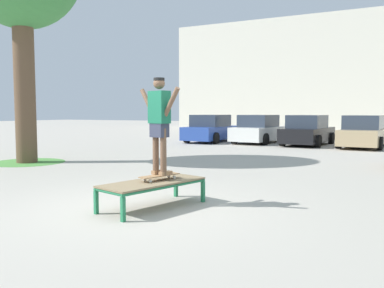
{
  "coord_description": "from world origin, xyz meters",
  "views": [
    {
      "loc": [
        3.97,
        -5.69,
        1.65
      ],
      "look_at": [
        0.25,
        1.66,
        1.0
      ],
      "focal_mm": 37.82,
      "sensor_mm": 36.0,
      "label": 1
    }
  ],
  "objects_px": {
    "skater": "(159,119)",
    "skate_box": "(153,184)",
    "car_blue": "(211,129)",
    "car_white": "(259,130)",
    "car_black": "(308,131)",
    "skateboard": "(160,176)",
    "car_tan": "(364,133)"
  },
  "relations": [
    {
      "from": "car_blue",
      "to": "skate_box",
      "type": "bearing_deg",
      "value": -69.6
    },
    {
      "from": "car_black",
      "to": "skateboard",
      "type": "bearing_deg",
      "value": -88.9
    },
    {
      "from": "car_blue",
      "to": "car_white",
      "type": "relative_size",
      "value": 0.98
    },
    {
      "from": "skater",
      "to": "car_blue",
      "type": "xyz_separation_m",
      "value": [
        -5.48,
        14.47,
        -0.84
      ]
    },
    {
      "from": "car_blue",
      "to": "car_white",
      "type": "xyz_separation_m",
      "value": [
        2.6,
        0.45,
        0.0
      ]
    },
    {
      "from": "car_white",
      "to": "car_black",
      "type": "xyz_separation_m",
      "value": [
        2.6,
        -0.29,
        0.0
      ]
    },
    {
      "from": "skater",
      "to": "car_blue",
      "type": "relative_size",
      "value": 0.4
    },
    {
      "from": "skateboard",
      "to": "skater",
      "type": "bearing_deg",
      "value": 72.64
    },
    {
      "from": "skater",
      "to": "car_tan",
      "type": "bearing_deg",
      "value": 80.84
    },
    {
      "from": "car_blue",
      "to": "skateboard",
      "type": "bearing_deg",
      "value": -69.25
    },
    {
      "from": "skateboard",
      "to": "skater",
      "type": "xyz_separation_m",
      "value": [
        0.0,
        0.0,
        0.99
      ]
    },
    {
      "from": "skater",
      "to": "car_tan",
      "type": "height_order",
      "value": "skater"
    },
    {
      "from": "skate_box",
      "to": "car_black",
      "type": "xyz_separation_m",
      "value": [
        -0.24,
        14.79,
        0.28
      ]
    },
    {
      "from": "skate_box",
      "to": "car_tan",
      "type": "height_order",
      "value": "car_tan"
    },
    {
      "from": "skater",
      "to": "car_black",
      "type": "xyz_separation_m",
      "value": [
        -0.28,
        14.63,
        -0.84
      ]
    },
    {
      "from": "skater",
      "to": "skate_box",
      "type": "bearing_deg",
      "value": -105.59
    },
    {
      "from": "skateboard",
      "to": "skater",
      "type": "distance_m",
      "value": 0.99
    },
    {
      "from": "car_blue",
      "to": "car_black",
      "type": "xyz_separation_m",
      "value": [
        5.2,
        0.16,
        0.0
      ]
    },
    {
      "from": "skateboard",
      "to": "car_black",
      "type": "distance_m",
      "value": 14.63
    },
    {
      "from": "car_blue",
      "to": "car_black",
      "type": "relative_size",
      "value": 0.98
    },
    {
      "from": "car_white",
      "to": "skate_box",
      "type": "bearing_deg",
      "value": -79.34
    },
    {
      "from": "car_black",
      "to": "car_tan",
      "type": "xyz_separation_m",
      "value": [
        2.6,
        -0.23,
        0.0
      ]
    },
    {
      "from": "skateboard",
      "to": "car_black",
      "type": "bearing_deg",
      "value": 91.1
    },
    {
      "from": "skate_box",
      "to": "car_blue",
      "type": "height_order",
      "value": "car_blue"
    },
    {
      "from": "car_black",
      "to": "car_tan",
      "type": "distance_m",
      "value": 2.61
    },
    {
      "from": "skate_box",
      "to": "skateboard",
      "type": "height_order",
      "value": "skateboard"
    },
    {
      "from": "car_black",
      "to": "car_tan",
      "type": "height_order",
      "value": "same"
    },
    {
      "from": "skateboard",
      "to": "car_black",
      "type": "height_order",
      "value": "car_black"
    },
    {
      "from": "skate_box",
      "to": "skater",
      "type": "height_order",
      "value": "skater"
    },
    {
      "from": "skater",
      "to": "car_white",
      "type": "relative_size",
      "value": 0.39
    },
    {
      "from": "skate_box",
      "to": "skateboard",
      "type": "relative_size",
      "value": 2.47
    },
    {
      "from": "skateboard",
      "to": "car_white",
      "type": "bearing_deg",
      "value": 100.94
    }
  ]
}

